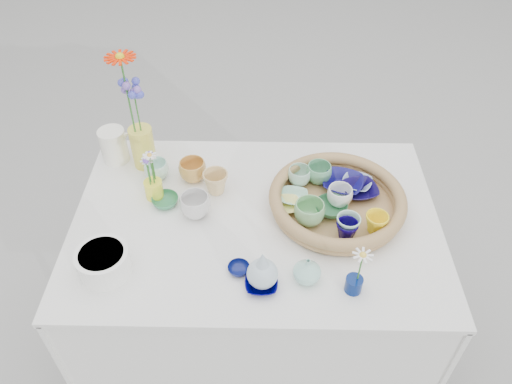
{
  "coord_description": "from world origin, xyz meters",
  "views": [
    {
      "loc": [
        0.02,
        -1.19,
        2.01
      ],
      "look_at": [
        0.0,
        0.02,
        0.87
      ],
      "focal_mm": 35.0,
      "sensor_mm": 36.0,
      "label": 1
    }
  ],
  "objects_px": {
    "display_table": "(256,335)",
    "wicker_tray": "(337,201)",
    "bud_vase_seafoam": "(307,270)",
    "tall_vase_yellow": "(143,147)"
  },
  "relations": [
    {
      "from": "display_table",
      "to": "wicker_tray",
      "type": "height_order",
      "value": "wicker_tray"
    },
    {
      "from": "bud_vase_seafoam",
      "to": "wicker_tray",
      "type": "bearing_deg",
      "value": 68.44
    },
    {
      "from": "wicker_tray",
      "to": "bud_vase_seafoam",
      "type": "height_order",
      "value": "bud_vase_seafoam"
    },
    {
      "from": "bud_vase_seafoam",
      "to": "tall_vase_yellow",
      "type": "xyz_separation_m",
      "value": [
        -0.59,
        0.54,
        0.04
      ]
    },
    {
      "from": "tall_vase_yellow",
      "to": "wicker_tray",
      "type": "bearing_deg",
      "value": -18.11
    },
    {
      "from": "display_table",
      "to": "bud_vase_seafoam",
      "type": "height_order",
      "value": "bud_vase_seafoam"
    },
    {
      "from": "display_table",
      "to": "bud_vase_seafoam",
      "type": "relative_size",
      "value": 14.09
    },
    {
      "from": "wicker_tray",
      "to": "tall_vase_yellow",
      "type": "distance_m",
      "value": 0.75
    },
    {
      "from": "wicker_tray",
      "to": "tall_vase_yellow",
      "type": "bearing_deg",
      "value": 161.89
    },
    {
      "from": "display_table",
      "to": "tall_vase_yellow",
      "type": "bearing_deg",
      "value": 146.73
    }
  ]
}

